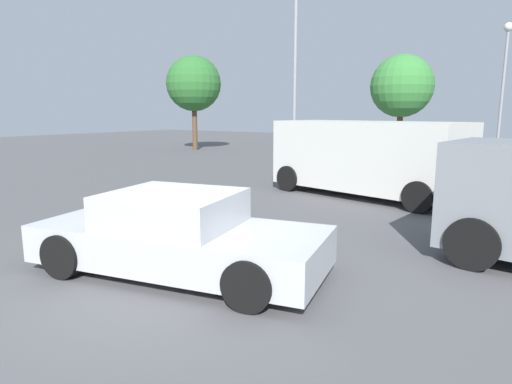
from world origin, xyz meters
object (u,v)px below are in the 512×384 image
Objects in this scene: sedan_foreground at (178,236)px; light_post_far at (295,41)px; van_white at (367,156)px; dog at (216,215)px; light_post_near at (505,68)px.

sedan_foreground is 12.79m from light_post_far.
light_post_far is at bearing 151.68° from van_white.
dog is 0.07× the size of light_post_far.
sedan_foreground is 2.64m from dog.
light_post_far is at bearing 72.71° from dog.
light_post_far is (-4.28, 11.18, 4.53)m from sedan_foreground.
light_post_near is at bearing 43.51° from dog.
van_white is 0.84× the size of light_post_near.
dog is 5.29m from van_white.
dog is at bearing -70.78° from light_post_far.
sedan_foreground is at bearing -79.07° from van_white.
van_white reaches higher than sedan_foreground.
sedan_foreground is at bearing -95.73° from light_post_near.
sedan_foreground is 0.68× the size of light_post_near.
light_post_near is 11.92m from light_post_far.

